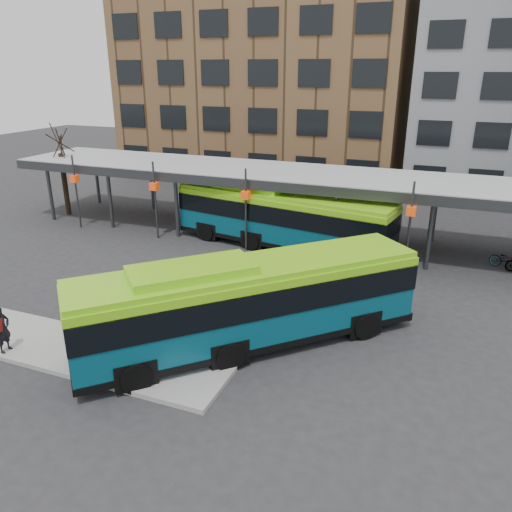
{
  "coord_description": "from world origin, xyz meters",
  "views": [
    {
      "loc": [
        7.65,
        -15.63,
        10.06
      ],
      "look_at": [
        -0.35,
        4.59,
        1.8
      ],
      "focal_mm": 35.0,
      "sensor_mm": 36.0,
      "label": 1
    }
  ],
  "objects": [
    {
      "name": "pedestrian",
      "position": [
        -6.9,
        -4.1,
        1.09
      ],
      "size": [
        0.46,
        0.69,
        1.8
      ],
      "rotation": [
        0.0,
        0.0,
        1.62
      ],
      "color": "black",
      "rests_on": "boarding_island"
    },
    {
      "name": "ground",
      "position": [
        0.0,
        0.0,
        0.0
      ],
      "size": [
        120.0,
        120.0,
        0.0
      ],
      "primitive_type": "plane",
      "color": "#28282B",
      "rests_on": "ground"
    },
    {
      "name": "building_brick",
      "position": [
        -10.0,
        32.0,
        11.0
      ],
      "size": [
        26.0,
        14.0,
        22.0
      ],
      "primitive_type": "cube",
      "color": "brown",
      "rests_on": "ground"
    },
    {
      "name": "tree",
      "position": [
        -18.0,
        12.0,
        2.43
      ],
      "size": [
        1.64,
        1.64,
        5.6
      ],
      "color": "black",
      "rests_on": "ground"
    },
    {
      "name": "bus_rear",
      "position": [
        -1.28,
        10.95,
        1.88
      ],
      "size": [
        13.39,
        4.97,
        3.61
      ],
      "rotation": [
        0.0,
        0.0,
        -0.17
      ],
      "color": "#08485D",
      "rests_on": "ground"
    },
    {
      "name": "bus_front",
      "position": [
        1.21,
        -0.1,
        1.88
      ],
      "size": [
        11.3,
        11.2,
        3.62
      ],
      "rotation": [
        0.0,
        0.0,
        0.78
      ],
      "color": "#08485D",
      "rests_on": "ground"
    },
    {
      "name": "canopy",
      "position": [
        -0.06,
        12.87,
        3.91
      ],
      "size": [
        40.0,
        6.53,
        4.8
      ],
      "color": "#999B9E",
      "rests_on": "ground"
    },
    {
      "name": "boarding_island",
      "position": [
        -5.5,
        -3.0,
        0.09
      ],
      "size": [
        14.0,
        3.0,
        0.18
      ],
      "primitive_type": "cube",
      "color": "gray",
      "rests_on": "ground"
    }
  ]
}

